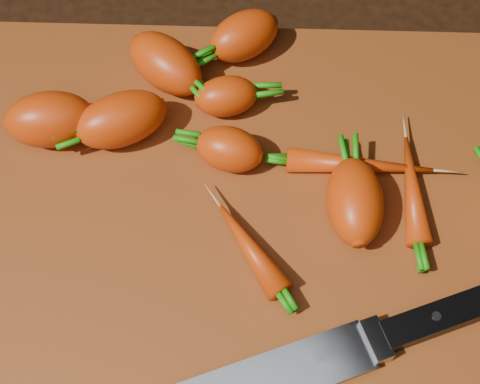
{
  "coord_description": "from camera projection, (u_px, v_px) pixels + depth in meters",
  "views": [
    {
      "loc": [
        0.01,
        -0.25,
        0.49
      ],
      "look_at": [
        0.0,
        0.01,
        0.03
      ],
      "focal_mm": 50.0,
      "sensor_mm": 36.0,
      "label": 1
    }
  ],
  "objects": [
    {
      "name": "ground",
      "position": [
        240.0,
        223.0,
        0.55
      ],
      "size": [
        2.0,
        2.0,
        0.01
      ],
      "primitive_type": "cube",
      "color": "black"
    },
    {
      "name": "cutting_board",
      "position": [
        240.0,
        217.0,
        0.54
      ],
      "size": [
        0.5,
        0.4,
        0.01
      ],
      "primitive_type": "cube",
      "color": "brown",
      "rests_on": "ground"
    },
    {
      "name": "carrot_0",
      "position": [
        50.0,
        119.0,
        0.55
      ],
      "size": [
        0.08,
        0.06,
        0.05
      ],
      "primitive_type": "ellipsoid",
      "rotation": [
        0.0,
        0.0,
        0.15
      ],
      "color": "#CD3A0A",
      "rests_on": "cutting_board"
    },
    {
      "name": "carrot_1",
      "position": [
        229.0,
        149.0,
        0.55
      ],
      "size": [
        0.06,
        0.05,
        0.04
      ],
      "primitive_type": "ellipsoid",
      "rotation": [
        0.0,
        0.0,
        2.88
      ],
      "color": "#CD3A0A",
      "rests_on": "cutting_board"
    },
    {
      "name": "carrot_2",
      "position": [
        166.0,
        64.0,
        0.59
      ],
      "size": [
        0.09,
        0.09,
        0.05
      ],
      "primitive_type": "ellipsoid",
      "rotation": [
        0.0,
        0.0,
        -0.73
      ],
      "color": "#CD3A0A",
      "rests_on": "cutting_board"
    },
    {
      "name": "carrot_3",
      "position": [
        355.0,
        201.0,
        0.52
      ],
      "size": [
        0.05,
        0.08,
        0.04
      ],
      "primitive_type": "ellipsoid",
      "rotation": [
        0.0,
        0.0,
        1.61
      ],
      "color": "#CD3A0A",
      "rests_on": "cutting_board"
    },
    {
      "name": "carrot_4",
      "position": [
        244.0,
        36.0,
        0.6
      ],
      "size": [
        0.08,
        0.07,
        0.04
      ],
      "primitive_type": "ellipsoid",
      "rotation": [
        0.0,
        0.0,
        3.75
      ],
      "color": "#CD3A0A",
      "rests_on": "cutting_board"
    },
    {
      "name": "carrot_5",
      "position": [
        226.0,
        96.0,
        0.57
      ],
      "size": [
        0.06,
        0.05,
        0.04
      ],
      "primitive_type": "ellipsoid",
      "rotation": [
        0.0,
        0.0,
        0.21
      ],
      "color": "#CD3A0A",
      "rests_on": "cutting_board"
    },
    {
      "name": "carrot_7",
      "position": [
        412.0,
        188.0,
        0.54
      ],
      "size": [
        0.02,
        0.1,
        0.02
      ],
      "primitive_type": "ellipsoid",
      "rotation": [
        0.0,
        0.0,
        1.59
      ],
      "color": "#CD3A0A",
      "rests_on": "cutting_board"
    },
    {
      "name": "carrot_8",
      "position": [
        360.0,
        165.0,
        0.55
      ],
      "size": [
        0.12,
        0.03,
        0.02
      ],
      "primitive_type": "ellipsoid",
      "rotation": [
        0.0,
        0.0,
        -0.05
      ],
      "color": "#CD3A0A",
      "rests_on": "cutting_board"
    },
    {
      "name": "carrot_9",
      "position": [
        250.0,
        248.0,
        0.51
      ],
      "size": [
        0.07,
        0.08,
        0.02
      ],
      "primitive_type": "ellipsoid",
      "rotation": [
        0.0,
        0.0,
        2.17
      ],
      "color": "#CD3A0A",
      "rests_on": "cutting_board"
    },
    {
      "name": "carrot_10",
      "position": [
        121.0,
        119.0,
        0.56
      ],
      "size": [
        0.09,
        0.07,
        0.05
      ],
      "primitive_type": "ellipsoid",
      "rotation": [
        0.0,
        0.0,
        3.58
      ],
      "color": "#CD3A0A",
      "rests_on": "cutting_board"
    },
    {
      "name": "knife",
      "position": [
        261.0,
        382.0,
        0.46
      ],
      "size": [
        0.32,
        0.15,
        0.02
      ],
      "rotation": [
        0.0,
        0.0,
        0.37
      ],
      "color": "gray",
      "rests_on": "cutting_board"
    }
  ]
}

